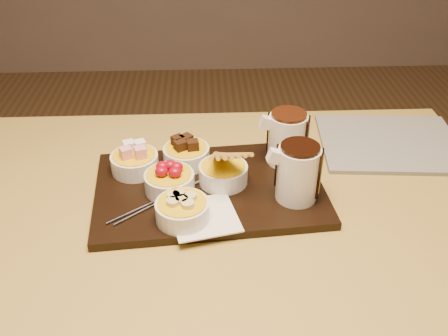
{
  "coord_description": "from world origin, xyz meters",
  "views": [
    {
      "loc": [
        -0.01,
        -0.78,
        1.36
      ],
      "look_at": [
        0.02,
        0.05,
        0.81
      ],
      "focal_mm": 40.0,
      "sensor_mm": 36.0,
      "label": 1
    }
  ],
  "objects_px": {
    "dining_table": "(213,244)",
    "pitcher_milk_chocolate": "(287,139)",
    "serving_board": "(209,189)",
    "newspaper": "(390,143)",
    "pitcher_dark_chocolate": "(298,174)",
    "bowl_strawberries": "(170,182)"
  },
  "relations": [
    {
      "from": "bowl_strawberries",
      "to": "dining_table",
      "type": "bearing_deg",
      "value": -23.52
    },
    {
      "from": "pitcher_dark_chocolate",
      "to": "pitcher_milk_chocolate",
      "type": "relative_size",
      "value": 1.0
    },
    {
      "from": "bowl_strawberries",
      "to": "pitcher_dark_chocolate",
      "type": "height_order",
      "value": "pitcher_dark_chocolate"
    },
    {
      "from": "bowl_strawberries",
      "to": "newspaper",
      "type": "height_order",
      "value": "bowl_strawberries"
    },
    {
      "from": "dining_table",
      "to": "bowl_strawberries",
      "type": "bearing_deg",
      "value": 156.48
    },
    {
      "from": "serving_board",
      "to": "pitcher_milk_chocolate",
      "type": "distance_m",
      "value": 0.2
    },
    {
      "from": "pitcher_milk_chocolate",
      "to": "newspaper",
      "type": "xyz_separation_m",
      "value": [
        0.26,
        0.09,
        -0.07
      ]
    },
    {
      "from": "newspaper",
      "to": "serving_board",
      "type": "bearing_deg",
      "value": -154.0
    },
    {
      "from": "serving_board",
      "to": "pitcher_milk_chocolate",
      "type": "relative_size",
      "value": 4.12
    },
    {
      "from": "pitcher_milk_chocolate",
      "to": "serving_board",
      "type": "bearing_deg",
      "value": -158.2
    },
    {
      "from": "dining_table",
      "to": "newspaper",
      "type": "xyz_separation_m",
      "value": [
        0.43,
        0.22,
        0.1
      ]
    },
    {
      "from": "dining_table",
      "to": "pitcher_milk_chocolate",
      "type": "distance_m",
      "value": 0.27
    },
    {
      "from": "dining_table",
      "to": "bowl_strawberries",
      "type": "relative_size",
      "value": 12.0
    },
    {
      "from": "dining_table",
      "to": "pitcher_dark_chocolate",
      "type": "bearing_deg",
      "value": 0.9
    },
    {
      "from": "serving_board",
      "to": "pitcher_dark_chocolate",
      "type": "distance_m",
      "value": 0.19
    },
    {
      "from": "dining_table",
      "to": "bowl_strawberries",
      "type": "distance_m",
      "value": 0.16
    },
    {
      "from": "pitcher_milk_chocolate",
      "to": "newspaper",
      "type": "distance_m",
      "value": 0.29
    },
    {
      "from": "bowl_strawberries",
      "to": "pitcher_dark_chocolate",
      "type": "distance_m",
      "value": 0.25
    },
    {
      "from": "dining_table",
      "to": "pitcher_milk_chocolate",
      "type": "xyz_separation_m",
      "value": [
        0.16,
        0.13,
        0.17
      ]
    },
    {
      "from": "dining_table",
      "to": "pitcher_dark_chocolate",
      "type": "xyz_separation_m",
      "value": [
        0.16,
        0.0,
        0.17
      ]
    },
    {
      "from": "dining_table",
      "to": "newspaper",
      "type": "bearing_deg",
      "value": 27.25
    },
    {
      "from": "newspaper",
      "to": "pitcher_milk_chocolate",
      "type": "bearing_deg",
      "value": -157.4
    }
  ]
}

